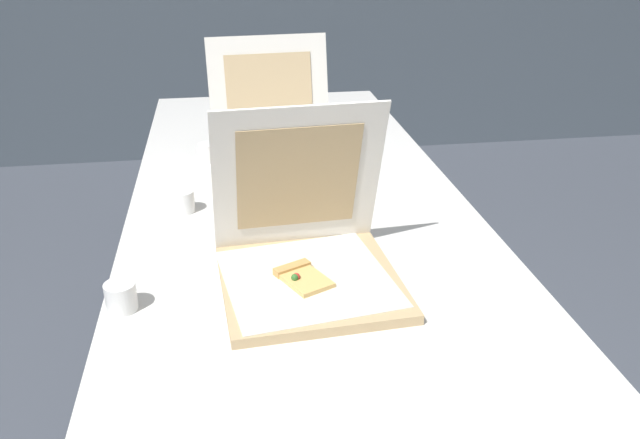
{
  "coord_description": "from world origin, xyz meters",
  "views": [
    {
      "loc": [
        -0.19,
        -0.9,
        1.45
      ],
      "look_at": [
        0.02,
        0.5,
        0.78
      ],
      "focal_mm": 36.46,
      "sensor_mm": 36.0,
      "label": 1
    }
  ],
  "objects": [
    {
      "name": "cup_white_mid",
      "position": [
        -0.32,
        0.73,
        0.75
      ],
      "size": [
        0.06,
        0.06,
        0.06
      ],
      "primitive_type": "cylinder",
      "color": "white",
      "rests_on": "table"
    },
    {
      "name": "cup_white_far",
      "position": [
        -0.25,
        1.12,
        0.75
      ],
      "size": [
        0.06,
        0.06,
        0.06
      ],
      "primitive_type": "cylinder",
      "color": "white",
      "rests_on": "table"
    },
    {
      "name": "pizza_box_front",
      "position": [
        -0.04,
        0.32,
        0.78
      ],
      "size": [
        0.4,
        0.4,
        0.38
      ],
      "rotation": [
        0.0,
        0.0,
        0.07
      ],
      "color": "tan",
      "rests_on": "table"
    },
    {
      "name": "cup_white_near_left",
      "position": [
        -0.42,
        0.26,
        0.75
      ],
      "size": [
        0.06,
        0.06,
        0.06
      ],
      "primitive_type": "cylinder",
      "color": "white",
      "rests_on": "table"
    },
    {
      "name": "table",
      "position": [
        0.0,
        0.69,
        0.68
      ],
      "size": [
        0.93,
        2.49,
        0.72
      ],
      "color": "silver",
      "rests_on": "ground"
    },
    {
      "name": "pizza_box_middle",
      "position": [
        -0.03,
        0.93,
        0.78
      ],
      "size": [
        0.41,
        0.48,
        0.39
      ],
      "rotation": [
        0.0,
        0.0,
        0.08
      ],
      "color": "tan",
      "rests_on": "table"
    }
  ]
}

